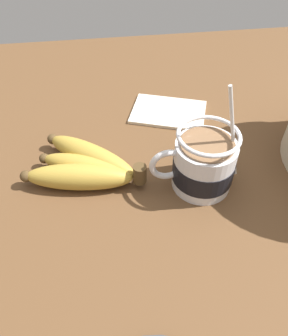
{
  "coord_description": "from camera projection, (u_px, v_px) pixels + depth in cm",
  "views": [
    {
      "loc": [
        9.63,
        35.09,
        40.03
      ],
      "look_at": [
        4.89,
        2.27,
        7.17
      ],
      "focal_mm": 35.0,
      "sensor_mm": 36.0,
      "label": 1
    }
  ],
  "objects": [
    {
      "name": "table",
      "position": [
        172.0,
        180.0,
        0.53
      ],
      "size": [
        105.87,
        105.87,
        2.9
      ],
      "color": "brown",
      "rests_on": "ground"
    },
    {
      "name": "coffee_mug",
      "position": [
        203.0,
        164.0,
        0.47
      ],
      "size": [
        13.55,
        9.02,
        16.94
      ],
      "color": "silver",
      "rests_on": "table"
    },
    {
      "name": "banana_bunch",
      "position": [
        86.0,
        167.0,
        0.5
      ],
      "size": [
        18.65,
        14.34,
        4.3
      ],
      "color": "#4C381E",
      "rests_on": "table"
    },
    {
      "name": "napkin",
      "position": [
        169.0,
        112.0,
        0.63
      ],
      "size": [
        16.36,
        13.86,
        0.6
      ],
      "color": "beige",
      "rests_on": "table"
    }
  ]
}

